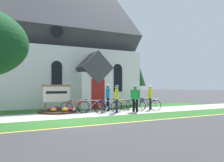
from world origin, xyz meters
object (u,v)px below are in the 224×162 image
at_px(cyclist_in_green_jersey, 150,96).
at_px(bicycle_blue, 108,107).
at_px(cyclist_in_red_jersey, 135,97).
at_px(church_sign, 57,94).
at_px(bicycle_green, 148,105).
at_px(cyclist_in_yellow_jersey, 117,97).
at_px(cyclist_in_blue_jersey, 108,95).
at_px(bicycle_white, 137,104).
at_px(bicycle_orange, 118,105).
at_px(bicycle_silver, 91,106).
at_px(roadside_conifer, 128,59).
at_px(bicycle_black, 75,107).

bearing_deg(cyclist_in_green_jersey, bicycle_blue, -174.04).
bearing_deg(cyclist_in_red_jersey, cyclist_in_green_jersey, 22.02).
distance_m(church_sign, bicycle_blue, 3.36).
xyz_separation_m(bicycle_green, cyclist_in_yellow_jersey, (-2.32, -0.07, 0.61)).
bearing_deg(cyclist_in_blue_jersey, church_sign, 161.78).
bearing_deg(cyclist_in_yellow_jersey, cyclist_in_red_jersey, -7.79).
bearing_deg(bicycle_white, bicycle_blue, -161.38).
distance_m(church_sign, bicycle_green, 5.88).
bearing_deg(bicycle_orange, cyclist_in_yellow_jersey, -124.52).
height_order(bicycle_blue, cyclist_in_green_jersey, cyclist_in_green_jersey).
bearing_deg(cyclist_in_red_jersey, bicycle_white, 52.44).
xyz_separation_m(church_sign, bicycle_silver, (1.85, -1.18, -0.73)).
bearing_deg(roadside_conifer, church_sign, -145.05).
bearing_deg(cyclist_in_blue_jersey, bicycle_blue, -114.58).
xyz_separation_m(cyclist_in_green_jersey, cyclist_in_yellow_jersey, (-2.82, -0.49, 0.03)).
bearing_deg(roadside_conifer, bicycle_green, -111.90).
xyz_separation_m(bicycle_blue, cyclist_in_green_jersey, (3.33, 0.35, 0.58)).
xyz_separation_m(bicycle_white, bicycle_orange, (-1.66, -0.36, -0.00)).
bearing_deg(bicycle_green, bicycle_black, 172.99).
bearing_deg(bicycle_silver, bicycle_black, -167.34).
relative_size(bicycle_black, cyclist_in_red_jersey, 1.12).
bearing_deg(bicycle_blue, cyclist_in_yellow_jersey, -15.37).
distance_m(cyclist_in_blue_jersey, cyclist_in_yellow_jersey, 1.06).
distance_m(cyclist_in_green_jersey, cyclist_in_yellow_jersey, 2.86).
distance_m(bicycle_black, bicycle_green, 4.72).
bearing_deg(cyclist_in_red_jersey, bicycle_silver, 157.36).
bearing_deg(bicycle_white, cyclist_in_blue_jersey, 179.26).
bearing_deg(cyclist_in_green_jersey, bicycle_black, 178.21).
relative_size(bicycle_orange, cyclist_in_blue_jersey, 1.04).
xyz_separation_m(church_sign, roadside_conifer, (8.74, 6.11, 3.39)).
height_order(bicycle_black, cyclist_in_yellow_jersey, cyclist_in_yellow_jersey).
bearing_deg(roadside_conifer, bicycle_orange, -124.27).
relative_size(bicycle_green, cyclist_in_blue_jersey, 0.95).
relative_size(bicycle_orange, bicycle_black, 0.99).
xyz_separation_m(bicycle_black, bicycle_green, (4.69, -0.58, -0.01)).
xyz_separation_m(bicycle_orange, roadside_conifer, (5.12, 7.51, 4.12)).
bearing_deg(roadside_conifer, bicycle_black, -136.55).
xyz_separation_m(church_sign, cyclist_in_red_jersey, (4.37, -2.23, -0.17)).
xyz_separation_m(bicycle_white, cyclist_in_yellow_jersey, (-2.12, -1.03, 0.61)).
bearing_deg(bicycle_white, cyclist_in_green_jersey, -37.62).
bearing_deg(cyclist_in_green_jersey, bicycle_orange, 175.73).
distance_m(bicycle_silver, cyclist_in_red_jersey, 2.79).
bearing_deg(bicycle_silver, bicycle_blue, -42.83).
relative_size(bicycle_black, cyclist_in_blue_jersey, 1.05).
bearing_deg(cyclist_in_yellow_jersey, church_sign, 146.85).
height_order(bicycle_orange, bicycle_black, bicycle_black).
distance_m(bicycle_orange, bicycle_black, 2.83).
distance_m(cyclist_in_green_jersey, cyclist_in_blue_jersey, 2.97).
bearing_deg(bicycle_black, bicycle_silver, 12.66).
bearing_deg(cyclist_in_green_jersey, bicycle_white, 142.38).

